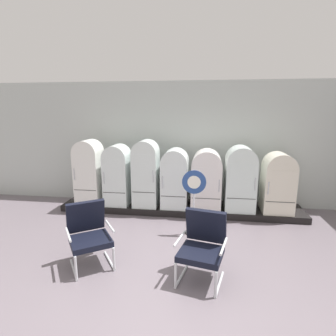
{
  "coord_description": "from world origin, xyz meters",
  "views": [
    {
      "loc": [
        0.58,
        -3.32,
        2.47
      ],
      "look_at": [
        -0.27,
        2.75,
        1.14
      ],
      "focal_mm": 28.94,
      "sensor_mm": 36.0,
      "label": 1
    }
  ],
  "objects": [
    {
      "name": "display_plinth",
      "position": [
        0.0,
        3.02,
        0.08
      ],
      "size": [
        5.83,
        0.95,
        0.15
      ],
      "primitive_type": "cube",
      "color": "black",
      "rests_on": "ground"
    },
    {
      "name": "sign_stand",
      "position": [
        0.38,
        1.79,
        0.65
      ],
      "size": [
        0.47,
        0.32,
        1.32
      ],
      "color": "#2D2D30",
      "rests_on": "ground"
    },
    {
      "name": "refrigerator_1",
      "position": [
        -1.54,
        2.89,
        0.94
      ],
      "size": [
        0.59,
        0.63,
        1.48
      ],
      "color": "silver",
      "rests_on": "display_plinth"
    },
    {
      "name": "refrigerator_5",
      "position": [
        1.4,
        2.93,
        0.94
      ],
      "size": [
        0.68,
        0.72,
        1.5
      ],
      "color": "silver",
      "rests_on": "display_plinth"
    },
    {
      "name": "refrigerator_6",
      "position": [
        2.23,
        2.91,
        0.87
      ],
      "size": [
        0.67,
        0.66,
        1.37
      ],
      "color": "silver",
      "rests_on": "display_plinth"
    },
    {
      "name": "refrigerator_4",
      "position": [
        0.62,
        2.94,
        0.88
      ],
      "size": [
        0.69,
        0.73,
        1.4
      ],
      "color": "white",
      "rests_on": "display_plinth"
    },
    {
      "name": "refrigerator_2",
      "position": [
        -0.83,
        2.88,
        1.01
      ],
      "size": [
        0.59,
        0.61,
        1.61
      ],
      "color": "silver",
      "rests_on": "display_plinth"
    },
    {
      "name": "ground",
      "position": [
        0.0,
        0.0,
        -0.03
      ],
      "size": [
        12.0,
        10.0,
        0.05
      ],
      "primitive_type": "cube",
      "color": "slate"
    },
    {
      "name": "armchair_left",
      "position": [
        -1.24,
        0.48,
        0.55
      ],
      "size": [
        0.89,
        0.91,
        1.02
      ],
      "color": "silver",
      "rests_on": "ground"
    },
    {
      "name": "back_wall",
      "position": [
        0.0,
        3.66,
        1.59
      ],
      "size": [
        11.76,
        0.12,
        3.16
      ],
      "color": "#B7BEBA",
      "rests_on": "ground"
    },
    {
      "name": "armchair_right",
      "position": [
        0.58,
        0.35,
        0.55
      ],
      "size": [
        0.77,
        0.81,
        1.02
      ],
      "color": "silver",
      "rests_on": "ground"
    },
    {
      "name": "refrigerator_3",
      "position": [
        -0.13,
        2.92,
        0.9
      ],
      "size": [
        0.62,
        0.69,
        1.41
      ],
      "color": "silver",
      "rests_on": "display_plinth"
    },
    {
      "name": "refrigerator_0",
      "position": [
        -2.27,
        2.88,
        1.0
      ],
      "size": [
        0.6,
        0.61,
        1.59
      ],
      "color": "white",
      "rests_on": "display_plinth"
    }
  ]
}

